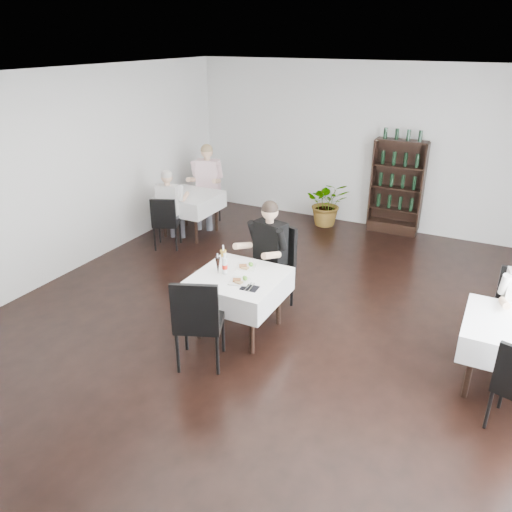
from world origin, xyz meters
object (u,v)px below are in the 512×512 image
(potted_tree, at_px, (327,203))
(diner_main, at_px, (266,248))
(wine_shelf, at_px, (397,188))
(main_table, at_px, (239,286))

(potted_tree, distance_m, diner_main, 3.47)
(wine_shelf, xyz_separation_m, potted_tree, (-1.23, -0.20, -0.41))
(potted_tree, height_order, diner_main, diner_main)
(diner_main, bearing_deg, main_table, -92.28)
(main_table, height_order, diner_main, diner_main)
(main_table, bearing_deg, diner_main, 87.72)
(main_table, bearing_deg, wine_shelf, 78.22)
(wine_shelf, distance_m, main_table, 4.41)
(wine_shelf, relative_size, diner_main, 1.17)
(wine_shelf, distance_m, potted_tree, 1.31)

